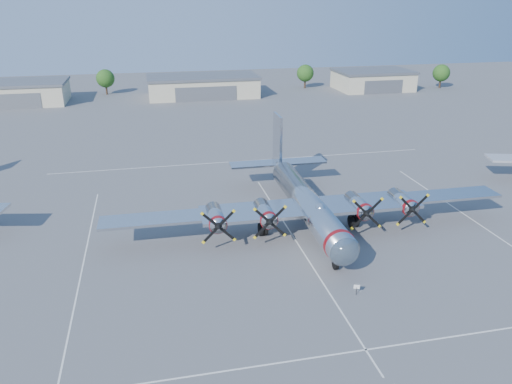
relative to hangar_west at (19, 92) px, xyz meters
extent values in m
plane|color=#5D5D60|center=(45.00, -81.96, -2.71)|extent=(260.00, 260.00, 0.00)
cube|color=silver|center=(23.00, -86.96, -2.71)|extent=(0.15, 40.00, 0.01)
cube|color=silver|center=(45.00, -86.96, -2.71)|extent=(0.15, 40.00, 0.01)
cube|color=silver|center=(67.00, -86.96, -2.71)|extent=(0.15, 40.00, 0.01)
cube|color=silver|center=(45.00, -103.96, -2.71)|extent=(60.00, 0.15, 0.01)
cube|color=silver|center=(45.00, -56.96, -2.71)|extent=(60.00, 0.15, 0.01)
cube|color=#BCB696|center=(0.00, 0.04, -0.31)|extent=(22.00, 14.00, 4.80)
cube|color=slate|center=(0.00, 0.04, 2.39)|extent=(22.60, 14.60, 0.60)
cube|color=slate|center=(0.00, -7.01, -0.91)|extent=(12.10, 0.20, 3.60)
cube|color=#BCB696|center=(45.00, 0.04, -0.31)|extent=(28.00, 14.00, 4.80)
cube|color=slate|center=(45.00, 0.04, 2.39)|extent=(28.60, 14.60, 0.60)
cube|color=slate|center=(45.00, -7.01, -0.91)|extent=(15.40, 0.20, 3.60)
cube|color=#BCB696|center=(93.00, 0.04, -0.31)|extent=(20.00, 14.00, 4.80)
cube|color=slate|center=(93.00, 0.04, 2.39)|extent=(20.60, 14.60, 0.60)
cube|color=slate|center=(93.00, -7.01, -0.91)|extent=(11.00, 0.20, 3.60)
cylinder|color=#382619|center=(20.00, 8.04, -1.31)|extent=(0.50, 0.50, 2.80)
sphere|color=#2A4F16|center=(20.00, 8.04, 1.53)|extent=(4.80, 4.80, 4.80)
cylinder|color=#382619|center=(75.00, 6.04, -1.31)|extent=(0.50, 0.50, 2.80)
sphere|color=#2A4F16|center=(75.00, 6.04, 1.53)|extent=(4.80, 4.80, 4.80)
cylinder|color=#382619|center=(113.00, -1.96, -1.31)|extent=(0.50, 0.50, 2.80)
sphere|color=#2A4F16|center=(113.00, -1.96, 1.53)|extent=(4.80, 4.80, 4.80)
cylinder|color=black|center=(47.21, -96.90, -2.32)|extent=(0.06, 0.06, 0.79)
cube|color=white|center=(47.21, -96.90, -1.88)|extent=(0.52, 0.21, 0.39)
camera|label=1|loc=(30.47, -131.89, 21.97)|focal=35.00mm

